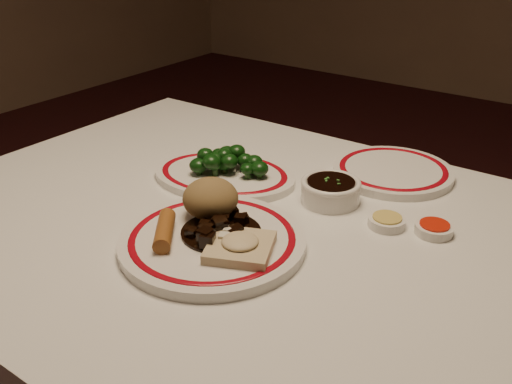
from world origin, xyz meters
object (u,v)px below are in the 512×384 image
object	(u,v)px
dining_table	(240,263)
broccoli_pile	(225,160)
fried_wonton	(240,246)
stirfry_heap	(220,228)
rice_mound	(211,198)
soy_bowl	(330,192)
spring_roll	(165,231)
broccoli_plate	(224,175)
main_plate	(212,241)

from	to	relation	value
dining_table	broccoli_pile	xyz separation A→B (m)	(-0.13, 0.12, 0.13)
fried_wonton	stirfry_heap	size ratio (longest dim) A/B	0.97
rice_mound	soy_bowl	size ratio (longest dim) A/B	0.87
broccoli_pile	soy_bowl	distance (m)	0.22
rice_mound	broccoli_pile	size ratio (longest dim) A/B	0.58
rice_mound	spring_roll	distance (m)	0.10
fried_wonton	broccoli_plate	distance (m)	0.30
dining_table	main_plate	xyz separation A→B (m)	(0.02, -0.10, 0.10)
broccoli_plate	main_plate	bearing A→B (deg)	-55.58
main_plate	broccoli_pile	bearing A→B (deg)	123.89
fried_wonton	broccoli_pile	world-z (taller)	broccoli_pile
broccoli_pile	soy_bowl	world-z (taller)	broccoli_pile
dining_table	stirfry_heap	distance (m)	0.15
broccoli_pile	dining_table	bearing A→B (deg)	-43.34
stirfry_heap	broccoli_plate	bearing A→B (deg)	127.01
dining_table	rice_mound	distance (m)	0.15
broccoli_pile	main_plate	bearing A→B (deg)	-56.11
spring_roll	broccoli_plate	bearing A→B (deg)	69.98
stirfry_heap	spring_roll	bearing A→B (deg)	-135.01
rice_mound	broccoli_pile	bearing A→B (deg)	121.26
rice_mound	spring_roll	bearing A→B (deg)	-97.82
main_plate	fried_wonton	xyz separation A→B (m)	(0.06, -0.01, 0.02)
dining_table	main_plate	size ratio (longest dim) A/B	3.02
main_plate	rice_mound	world-z (taller)	rice_mound
dining_table	fried_wonton	size ratio (longest dim) A/B	9.41
main_plate	soy_bowl	world-z (taller)	soy_bowl
spring_roll	fried_wonton	xyz separation A→B (m)	(0.12, 0.04, -0.00)
dining_table	spring_roll	distance (m)	0.19
soy_bowl	rice_mound	bearing A→B (deg)	-121.73
rice_mound	spring_roll	xyz separation A→B (m)	(-0.01, -0.10, -0.02)
stirfry_heap	broccoli_pile	distance (m)	0.25
rice_mound	stirfry_heap	bearing A→B (deg)	-37.17
broccoli_pile	soy_bowl	size ratio (longest dim) A/B	1.49
main_plate	stirfry_heap	distance (m)	0.02
spring_roll	broccoli_pile	size ratio (longest dim) A/B	0.62
stirfry_heap	soy_bowl	world-z (taller)	stirfry_heap
stirfry_heap	rice_mound	bearing A→B (deg)	142.83
spring_roll	broccoli_plate	size ratio (longest dim) A/B	0.30
fried_wonton	broccoli_pile	xyz separation A→B (m)	(-0.21, 0.22, 0.01)
broccoli_pile	rice_mound	bearing A→B (deg)	-58.74
spring_roll	broccoli_pile	xyz separation A→B (m)	(-0.09, 0.26, 0.01)
main_plate	stirfry_heap	size ratio (longest dim) A/B	3.04
soy_bowl	dining_table	bearing A→B (deg)	-121.85
stirfry_heap	main_plate	bearing A→B (deg)	-99.28
fried_wonton	soy_bowl	bearing A→B (deg)	86.89
spring_roll	soy_bowl	world-z (taller)	spring_roll
spring_roll	fried_wonton	bearing A→B (deg)	-21.04
broccoli_pile	stirfry_heap	bearing A→B (deg)	-53.60
main_plate	spring_roll	bearing A→B (deg)	-142.14
rice_mound	main_plate	bearing A→B (deg)	-48.87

